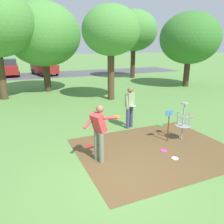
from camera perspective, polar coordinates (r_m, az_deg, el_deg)
ground_plane at (r=6.05m, az=2.32°, el=-16.77°), size 160.00×160.00×0.00m
dirt_tee_pad at (r=7.68m, az=10.79°, el=-9.33°), size 4.94×3.98×0.01m
disc_golf_basket at (r=8.40m, az=17.14°, el=-1.97°), size 0.98×0.58×1.39m
player_foreground_watching at (r=6.51m, az=-3.26°, el=-4.49°), size 1.17×0.48×1.71m
player_throwing at (r=9.20m, az=4.51°, el=1.74°), size 0.50×0.45×1.71m
frisbee_near_basket at (r=7.27m, az=15.59°, el=-11.18°), size 0.21×0.21×0.02m
frisbee_mid_grass at (r=7.88m, az=-5.81°, el=-8.36°), size 0.24×0.24×0.02m
frisbee_far_left at (r=7.66m, az=12.92°, el=-9.50°), size 0.22×0.22×0.02m
frisbee_far_right at (r=11.53m, az=19.48°, el=-1.06°), size 0.23×0.23×0.02m
frisbee_scattered_a at (r=9.96m, az=12.16°, el=-3.20°), size 0.25×0.25×0.02m
tree_near_left at (r=23.81m, az=5.47°, el=19.70°), size 4.66×4.66×6.62m
tree_near_right at (r=13.97m, az=-0.28°, el=19.72°), size 3.41×3.41×5.56m
tree_mid_center at (r=17.22m, az=-16.87°, el=18.16°), size 5.12×5.12×6.17m
tree_mid_right at (r=19.61m, az=19.00°, el=17.14°), size 4.68×4.68×5.79m
parking_lot_strip at (r=27.03m, az=-19.02°, el=8.70°), size 36.00×6.00×0.01m
parked_car_center_left at (r=27.60m, az=-24.54°, el=10.19°), size 1.98×4.20×1.84m
parked_car_center_right at (r=27.03m, az=-16.71°, el=10.87°), size 2.68×4.49×1.84m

